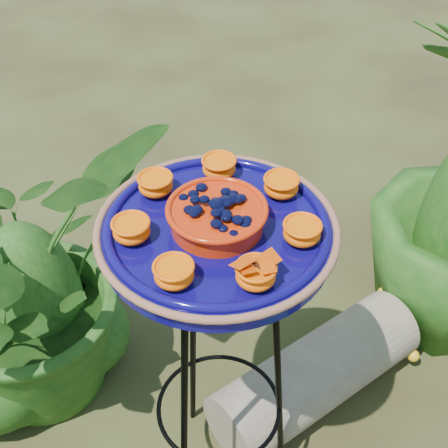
{
  "coord_description": "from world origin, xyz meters",
  "views": [
    {
      "loc": [
        -0.29,
        -0.76,
        1.67
      ],
      "look_at": [
        -0.14,
        0.07,
        0.92
      ],
      "focal_mm": 50.0,
      "sensor_mm": 36.0,
      "label": 1
    }
  ],
  "objects": [
    {
      "name": "shrub_back_left",
      "position": [
        -0.61,
        0.51,
        0.43
      ],
      "size": [
        1.02,
        1.02,
        0.86
      ],
      "primitive_type": "imported",
      "rotation": [
        0.0,
        0.0,
        0.79
      ],
      "color": "#144512",
      "rests_on": "ground"
    },
    {
      "name": "feeder_dish",
      "position": [
        -0.15,
        0.08,
        0.9
      ],
      "size": [
        0.54,
        0.54,
        0.1
      ],
      "rotation": [
        0.0,
        0.0,
        0.29
      ],
      "color": "#0B0753",
      "rests_on": "tripod_stand"
    },
    {
      "name": "driftwood_log",
      "position": [
        0.18,
        0.25,
        0.11
      ],
      "size": [
        0.69,
        0.49,
        0.22
      ],
      "primitive_type": "cylinder",
      "rotation": [
        0.0,
        1.57,
        0.45
      ],
      "color": "gray",
      "rests_on": "ground"
    },
    {
      "name": "tripod_stand",
      "position": [
        -0.15,
        0.08,
        0.52
      ],
      "size": [
        0.39,
        0.39,
        0.86
      ],
      "rotation": [
        0.0,
        0.0,
        0.29
      ],
      "color": "black",
      "rests_on": "ground"
    }
  ]
}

